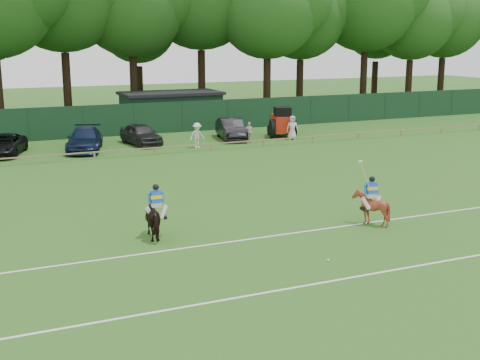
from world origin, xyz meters
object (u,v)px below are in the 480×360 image
sedan_navy (85,140)px  tractor (282,123)px  hatch_grey (141,134)px  spectator_right (292,128)px  suv_black (3,145)px  polo_ball (328,260)px  utility_shed (171,109)px  horse_chestnut (371,208)px  horse_dark (157,218)px  estate_black (231,129)px  spectator_mid (249,132)px  spectator_left (197,135)px

sedan_navy → tractor: size_ratio=1.66×
hatch_grey → spectator_right: size_ratio=2.51×
suv_black → hatch_grey: (9.38, 0.39, 0.08)m
suv_black → spectator_right: spectator_right is taller
polo_ball → hatch_grey: bearing=88.7°
spectator_right → utility_shed: bearing=142.5°
hatch_grey → suv_black: bearing=173.9°
horse_chestnut → hatch_grey: 23.66m
horse_dark → estate_black: size_ratio=0.39×
spectator_right → polo_ball: (-11.72, -24.30, -0.85)m
hatch_grey → polo_ball: bearing=-99.7°
horse_chestnut → sedan_navy: bearing=-62.4°
utility_shed → tractor: (6.16, -8.65, -0.43)m
sedan_navy → spectator_mid: size_ratio=3.59×
hatch_grey → estate_black: bearing=-10.7°
horse_dark → hatch_grey: size_ratio=0.41×
estate_black → spectator_left: bearing=-133.8°
suv_black → spectator_right: (20.51, -1.87, 0.22)m
sedan_navy → spectator_mid: bearing=10.6°
suv_black → sedan_navy: bearing=12.6°
estate_black → utility_shed: bearing=116.3°
horse_chestnut → hatch_grey: size_ratio=0.32×
estate_black → spectator_mid: (0.66, -1.78, -0.04)m
suv_black → estate_black: estate_black is taller
polo_ball → utility_shed: utility_shed is taller
sedan_navy → hatch_grey: (4.17, 0.88, -0.01)m
suv_black → hatch_grey: size_ratio=1.09×
estate_black → tractor: 4.06m
horse_dark → polo_ball: (4.66, -5.04, -0.73)m
horse_chestnut → spectator_right: bearing=-101.1°
suv_black → spectator_right: bearing=12.8°
horse_dark → spectator_right: bearing=-127.0°
sedan_navy → spectator_right: (15.30, -1.38, 0.13)m
hatch_grey → utility_shed: (4.80, 7.80, 0.77)m
horse_chestnut → spectator_mid: (4.25, 21.37, 0.01)m
sedan_navy → polo_ball: (3.58, -25.68, -0.73)m
horse_chestnut → spectator_mid: spectator_mid is taller
sedan_navy → spectator_left: 7.68m
hatch_grey → spectator_left: size_ratio=2.56×
horse_chestnut → suv_black: bearing=-52.0°
horse_dark → tractor: 26.27m
spectator_left → horse_dark: bearing=-125.3°
spectator_left → spectator_right: (7.87, 0.58, 0.02)m
horse_dark → polo_ball: bearing=136.2°
sedan_navy → polo_ball: sedan_navy is taller
horse_dark → estate_black: estate_black is taller
spectator_mid → spectator_right: 3.53m
suv_black → spectator_mid: spectator_mid is taller
sedan_navy → polo_ball: 25.94m
hatch_grey → utility_shed: utility_shed is taller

